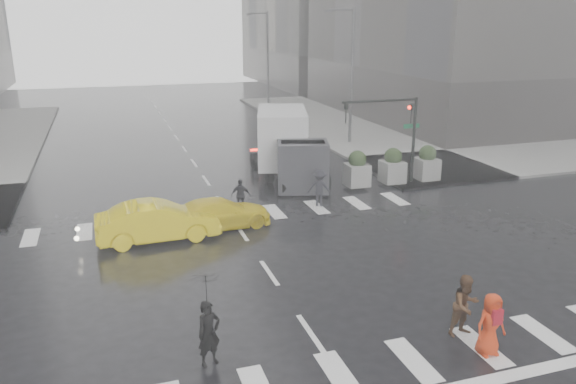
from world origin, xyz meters
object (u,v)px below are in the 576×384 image
object	(u,v)px
traffic_signal_pole	(397,124)
pedestrian_orange	(491,324)
box_truck	(287,144)
taxi_mid	(158,221)
pedestrian_brown	(466,306)

from	to	relation	value
traffic_signal_pole	pedestrian_orange	bearing A→B (deg)	-109.43
traffic_signal_pole	box_truck	size ratio (longest dim) A/B	0.67
box_truck	taxi_mid	bearing A→B (deg)	-121.70
box_truck	pedestrian_orange	bearing A→B (deg)	-74.63
pedestrian_brown	box_truck	distance (m)	16.26
pedestrian_orange	traffic_signal_pole	bearing A→B (deg)	69.79
traffic_signal_pole	taxi_mid	bearing A→B (deg)	-162.62
pedestrian_orange	box_truck	xyz separation A→B (m)	(0.24, 17.22, 1.07)
traffic_signal_pole	pedestrian_orange	distance (m)	15.39
pedestrian_orange	box_truck	size ratio (longest dim) A/B	0.25
pedestrian_brown	traffic_signal_pole	bearing A→B (deg)	61.38
pedestrian_brown	pedestrian_orange	xyz separation A→B (m)	(0.05, -0.99, -0.02)
traffic_signal_pole	taxi_mid	size ratio (longest dim) A/B	0.97
pedestrian_orange	box_truck	bearing A→B (deg)	88.43
taxi_mid	pedestrian_orange	bearing A→B (deg)	-147.48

